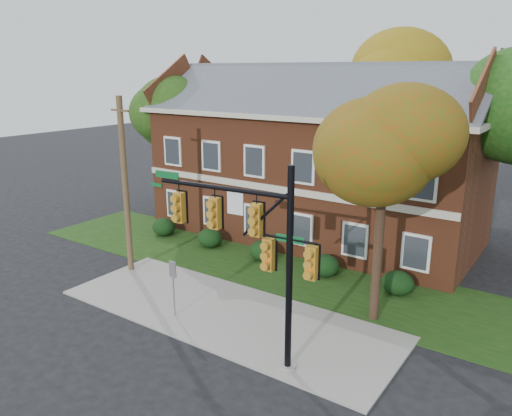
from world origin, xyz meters
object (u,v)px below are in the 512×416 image
Objects in this scene: traffic_signal at (255,242)px; hedge_far_left at (164,227)px; apartment_building at (315,150)px; utility_pole at (125,186)px; hedge_left at (210,238)px; hedge_center at (263,251)px; tree_far_rear at (391,78)px; tree_left_rear at (174,113)px; sign_post at (173,280)px; hedge_far_right at (398,283)px; tree_near_right at (390,150)px; hedge_right at (325,265)px.

hedge_far_left is at bearing 141.81° from traffic_signal.
utility_pole is at bearing -114.37° from apartment_building.
hedge_left is 3.50m from hedge_center.
traffic_signal is (3.45, -20.74, -4.66)m from tree_far_rear.
hedge_left is 0.16× the size of tree_left_rear.
tree_far_rear is 1.71× the size of traffic_signal.
hedge_far_left is at bearing -56.58° from tree_left_rear.
sign_post is at bearing -92.40° from tree_far_rear.
hedge_center is at bearing 116.85° from traffic_signal.
hedge_left is at bearing -33.59° from tree_left_rear.
apartment_building is 8.84m from tree_far_rear.
sign_post is at bearing -132.90° from hedge_far_right.
hedge_left is 0.16× the size of tree_near_right.
tree_far_rear is 4.92× the size of sign_post.
hedge_right is (7.00, 0.00, 0.00)m from hedge_left.
hedge_center is (7.00, 0.00, 0.00)m from hedge_far_left.
traffic_signal reaches higher than hedge_far_right.
tree_far_rear is at bearing 99.36° from hedge_right.
tree_far_rear is 21.38m from sign_post.
tree_left_rear reaches higher than utility_pole.
hedge_far_left is 15.75m from tree_near_right.
tree_left_rear is at bearing -173.46° from apartment_building.
utility_pole is at bearing 156.52° from sign_post.
apartment_building is at bearing 131.77° from tree_near_right.
hedge_center is at bearing 0.00° from hedge_left.
hedge_center is 15.57m from tree_far_rear.
traffic_signal is 2.88× the size of sign_post.
apartment_building is 8.03× the size of sign_post.
apartment_building is 13.43× the size of hedge_left.
traffic_signal is (14.53, -11.78, -2.50)m from tree_left_rear.
tree_far_rear is (-2.16, 13.09, 8.32)m from hedge_right.
hedge_right is at bearing 180.00° from hedge_far_right.
apartment_building is 2.79× the size of traffic_signal.
apartment_building reaches higher than traffic_signal.
utility_pole is (-11.52, -4.74, 3.69)m from hedge_far_right.
hedge_right is 0.16× the size of tree_left_rear.
hedge_far_left is 10.50m from hedge_right.
utility_pole is at bearing -59.61° from tree_left_rear.
tree_far_rear is (1.34, 13.09, 8.32)m from hedge_center.
hedge_far_left is 14.00m from hedge_far_right.
hedge_far_right is at bearing 0.00° from hedge_right.
hedge_right is at bearing 94.37° from traffic_signal.
tree_near_right is at bearing 15.49° from utility_pole.
traffic_signal is (11.80, -7.64, 3.65)m from hedge_far_left.
sign_post is (-6.50, -7.00, 1.06)m from hedge_far_right.
hedge_right is 0.21× the size of traffic_signal.
hedge_left is 1.00× the size of hedge_far_right.
hedge_right is (3.50, -5.25, -4.46)m from apartment_building.
apartment_building reaches higher than hedge_left.
tree_near_right is 12.15m from utility_pole.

